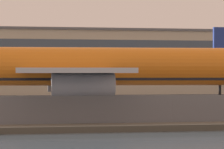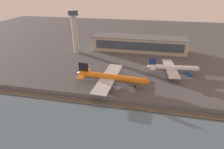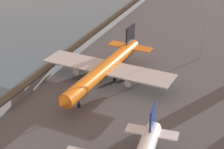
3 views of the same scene
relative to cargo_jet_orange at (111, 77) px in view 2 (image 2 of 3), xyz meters
The scene contains 10 objects.
ground_plane 8.28m from the cargo_jet_orange, 25.08° to the right, with size 500.00×500.00×0.00m, color #4C4C51.
shoreline_seawall 24.47m from the cargo_jet_orange, 75.83° to the right, with size 320.00×3.00×0.50m.
perimeter_fence 20.02m from the cargo_jet_orange, 72.61° to the right, with size 280.00×0.10×2.63m.
cargo_jet_orange is the anchor object (origin of this frame).
passenger_jet_white 49.01m from the cargo_jet_orange, 30.72° to the left, with size 40.09×34.48×11.87m.
baggage_tug 14.30m from the cargo_jet_orange, 144.36° to the left, with size 3.29×1.78×1.80m.
ops_van 58.47m from the cargo_jet_orange, 23.57° to the left, with size 5.44×4.76×2.48m.
control_tower 74.03m from the cargo_jet_orange, 129.88° to the left, with size 10.19×10.19×42.56m.
terminal_building 73.58m from the cargo_jet_orange, 78.68° to the left, with size 91.85×20.09×14.25m.
apron_light_mast_apron_west 40.70m from the cargo_jet_orange, 142.20° to the left, with size 3.20×0.40×22.73m.
Camera 2 is at (15.05, -97.35, 60.15)m, focal length 28.00 mm.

